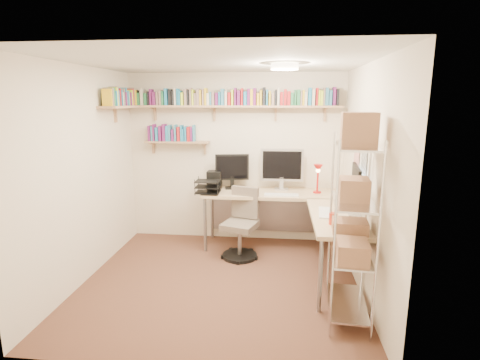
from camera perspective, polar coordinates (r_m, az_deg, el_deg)
name	(u,v)px	position (r m, az deg, el deg)	size (l,w,h in m)	color
ground	(220,282)	(4.60, -3.03, -15.23)	(3.20, 3.20, 0.00)	#4A301F
room_shell	(219,152)	(4.12, -3.20, 4.27)	(3.24, 3.04, 2.52)	beige
wall_shelves	(205,106)	(5.44, -5.40, 11.16)	(3.12, 1.09, 0.80)	tan
corner_desk	(281,197)	(5.11, 6.29, -2.67)	(2.20, 2.10, 1.43)	tan
office_chair	(241,228)	(5.13, 0.20, -7.36)	(0.53, 0.53, 0.95)	black
wire_rack	(353,207)	(3.67, 16.84, -4.00)	(0.45, 0.81, 2.00)	silver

